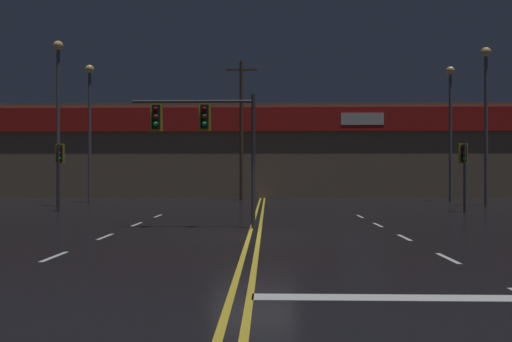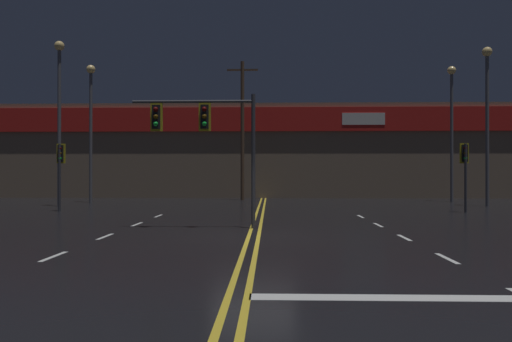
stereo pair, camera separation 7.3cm
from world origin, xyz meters
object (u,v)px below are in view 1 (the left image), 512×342
object	(u,v)px
streetlight_near_left	(450,115)
streetlight_far_left	(90,114)
streetlight_median_approach	(58,101)
traffic_signal_median	(201,127)
traffic_signal_corner_northeast	(464,162)
traffic_signal_corner_northwest	(60,162)
streetlight_near_right	(486,104)

from	to	relation	value
streetlight_near_left	streetlight_far_left	size ratio (longest dim) A/B	1.02
streetlight_far_left	streetlight_median_approach	bearing A→B (deg)	-98.58
traffic_signal_median	traffic_signal_corner_northeast	bearing A→B (deg)	31.51
traffic_signal_corner_northwest	streetlight_median_approach	world-z (taller)	streetlight_median_approach
streetlight_near_left	traffic_signal_corner_northwest	bearing A→B (deg)	-158.29
streetlight_near_right	streetlight_far_left	size ratio (longest dim) A/B	1.03
traffic_signal_corner_northeast	traffic_signal_corner_northwest	bearing A→B (deg)	179.65
traffic_signal_median	streetlight_median_approach	xyz separation A→B (m)	(-9.74, 11.01, 2.53)
traffic_signal_corner_northwest	streetlight_far_left	world-z (taller)	streetlight_far_left
traffic_signal_corner_northwest	streetlight_near_left	distance (m)	24.70
streetlight_near_right	streetlight_far_left	world-z (taller)	streetlight_near_right
traffic_signal_corner_northeast	streetlight_far_left	bearing A→B (deg)	161.02
traffic_signal_corner_northwest	streetlight_median_approach	distance (m)	5.31
streetlight_near_left	streetlight_far_left	xyz separation A→B (m)	(-23.80, -1.91, -0.10)
streetlight_far_left	traffic_signal_corner_northeast	bearing A→B (deg)	-18.98
traffic_signal_median	streetlight_near_left	bearing A→B (deg)	48.48
traffic_signal_corner_northwest	traffic_signal_corner_northeast	bearing A→B (deg)	-0.35
traffic_signal_median	streetlight_far_left	size ratio (longest dim) A/B	0.52
traffic_signal_corner_northwest	streetlight_near_right	xyz separation A→B (m)	(23.08, 4.37, 3.40)
traffic_signal_corner_northwest	streetlight_near_right	size ratio (longest dim) A/B	0.37
traffic_signal_median	traffic_signal_corner_northeast	world-z (taller)	traffic_signal_median
traffic_signal_median	streetlight_near_right	size ratio (longest dim) A/B	0.51
streetlight_near_left	streetlight_median_approach	distance (m)	24.94
streetlight_far_left	streetlight_near_right	bearing A→B (deg)	-6.54
streetlight_near_left	streetlight_near_right	distance (m)	4.69
traffic_signal_corner_northeast	streetlight_near_right	world-z (taller)	streetlight_near_right
traffic_signal_corner_northeast	streetlight_median_approach	size ratio (longest dim) A/B	0.36
traffic_signal_corner_northeast	streetlight_near_left	xyz separation A→B (m)	(2.68, 9.17, 3.35)
traffic_signal_median	streetlight_near_left	distance (m)	22.13
traffic_signal_corner_northeast	traffic_signal_median	bearing A→B (deg)	-148.49
traffic_signal_corner_northeast	streetlight_near_right	xyz separation A→B (m)	(3.02, 4.49, 3.41)
streetlight_near_left	streetlight_near_right	world-z (taller)	streetlight_near_right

